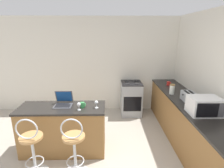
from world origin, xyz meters
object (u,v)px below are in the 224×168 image
at_px(bar_stool_far, 74,148).
at_px(microwave, 204,106).
at_px(mug_red, 168,83).
at_px(wine_glass_short, 79,105).
at_px(laptop, 63,102).
at_px(stove_range, 131,98).
at_px(toaster, 188,96).
at_px(wine_glass_tall, 96,103).
at_px(storage_jar, 172,89).
at_px(bar_stool_near, 32,149).
at_px(mug_green, 83,105).

relative_size(bar_stool_far, microwave, 2.15).
distance_m(mug_red, wine_glass_short, 2.49).
distance_m(laptop, stove_range, 2.12).
bearing_deg(microwave, stove_range, 116.28).
distance_m(toaster, wine_glass_tall, 1.79).
relative_size(microwave, storage_jar, 2.19).
height_order(bar_stool_near, storage_jar, storage_jar).
bearing_deg(bar_stool_far, wine_glass_short, 87.78).
xyz_separation_m(mug_green, mug_red, (1.97, 1.34, -0.00)).
bearing_deg(wine_glass_tall, laptop, 166.61).
relative_size(laptop, wine_glass_tall, 2.33).
bearing_deg(microwave, laptop, 169.94).
bearing_deg(microwave, bar_stool_far, -171.84).
relative_size(toaster, wine_glass_tall, 2.12).
relative_size(mug_green, wine_glass_short, 0.69).
bearing_deg(stove_range, bar_stool_near, -128.94).
xyz_separation_m(bar_stool_near, wine_glass_tall, (0.95, 0.57, 0.51)).
relative_size(bar_stool_far, mug_red, 10.14).
bearing_deg(stove_range, storage_jar, -50.58).
height_order(bar_stool_near, mug_green, bar_stool_near).
height_order(toaster, wine_glass_short, toaster).
bearing_deg(microwave, bar_stool_near, -173.74).
distance_m(stove_range, mug_green, 1.99).
relative_size(bar_stool_near, bar_stool_far, 1.00).
xyz_separation_m(microwave, stove_range, (-0.94, 1.89, -0.59)).
height_order(microwave, mug_red, microwave).
bearing_deg(mug_green, wine_glass_short, -114.13).
xyz_separation_m(laptop, stove_range, (1.44, 1.47, -0.51)).
bearing_deg(bar_stool_far, bar_stool_near, 180.00).
distance_m(stove_range, wine_glass_short, 2.11).
xyz_separation_m(toaster, mug_green, (-2.01, -0.29, -0.04)).
xyz_separation_m(bar_stool_near, stove_range, (1.77, 2.19, -0.03)).
xyz_separation_m(bar_stool_near, mug_green, (0.70, 0.59, 0.46)).
height_order(microwave, stove_range, microwave).
relative_size(stove_range, mug_red, 8.95).
bearing_deg(bar_stool_near, laptop, 65.37).
distance_m(laptop, wine_glass_tall, 0.63).
bearing_deg(bar_stool_far, mug_green, 83.65).
distance_m(mug_green, mug_red, 2.39).
relative_size(microwave, wine_glass_tall, 3.51).
bearing_deg(microwave, storage_jar, 100.42).
xyz_separation_m(bar_stool_far, storage_jar, (1.89, 1.27, 0.52)).
distance_m(laptop, wine_glass_short, 0.40).
bearing_deg(storage_jar, bar_stool_far, -146.10).
relative_size(stove_range, wine_glass_tall, 6.66).
height_order(bar_stool_far, wine_glass_tall, wine_glass_tall).
xyz_separation_m(toaster, wine_glass_tall, (-1.76, -0.30, 0.01)).
xyz_separation_m(bar_stool_near, bar_stool_far, (0.63, 0.00, 0.00)).
relative_size(storage_jar, wine_glass_short, 1.58).
xyz_separation_m(wine_glass_tall, mug_red, (1.73, 1.36, -0.05)).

